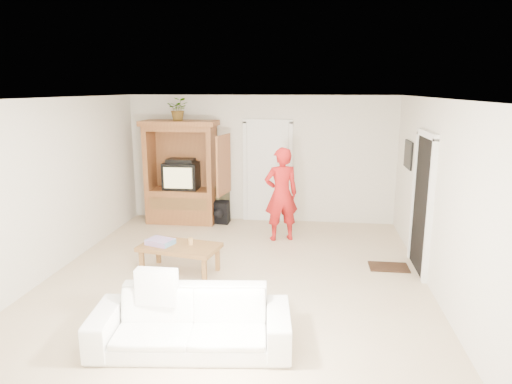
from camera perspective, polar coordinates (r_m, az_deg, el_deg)
floor at (r=6.93m, az=-2.40°, el=-10.37°), size 6.00×6.00×0.00m
ceiling at (r=6.37m, az=-2.62°, el=11.66°), size 6.00×6.00×0.00m
wall_back at (r=9.45m, az=0.58°, el=4.14°), size 5.50×0.00×5.50m
wall_front at (r=3.74m, az=-10.43°, el=-9.88°), size 5.50×0.00×5.50m
wall_left at (r=7.50m, az=-23.70°, el=0.75°), size 0.00×6.00×6.00m
wall_right at (r=6.65m, az=21.55°, el=-0.50°), size 0.00×6.00×6.00m
armoire at (r=9.50m, az=-9.15°, el=1.63°), size 1.82×1.14×2.10m
door_back at (r=9.45m, az=1.46°, el=2.41°), size 0.85×0.05×2.04m
doorway_right at (r=7.27m, az=20.06°, el=-1.56°), size 0.05×0.90×2.04m
framed_picture at (r=8.42m, az=18.51°, el=4.46°), size 0.03×0.60×0.48m
doormat at (r=7.49m, az=16.26°, el=-8.99°), size 0.60×0.40×0.02m
plant at (r=9.31m, az=-9.66°, el=10.17°), size 0.43×0.37×0.45m
man at (r=8.27m, az=3.17°, el=-0.28°), size 0.73×0.59×1.71m
sofa at (r=5.10m, az=-8.09°, el=-15.69°), size 2.18×1.05×0.61m
coffee_table at (r=6.99m, az=-9.52°, el=-7.00°), size 1.26×0.84×0.43m
towel at (r=7.05m, az=-11.87°, el=-6.11°), size 0.45×0.39×0.08m
candle at (r=6.96m, az=-8.17°, el=-6.11°), size 0.08×0.08×0.10m
backpack_black at (r=9.42m, az=-4.53°, el=-2.59°), size 0.40×0.26×0.46m
backpack_olive at (r=9.63m, az=-4.58°, el=-1.49°), size 0.40×0.32×0.71m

